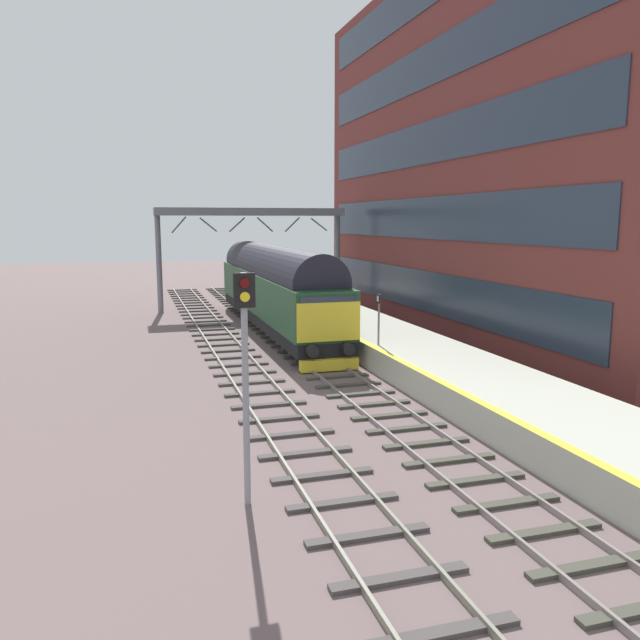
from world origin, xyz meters
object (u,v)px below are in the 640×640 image
diesel_locomotive (275,286)px  waiting_passenger (344,301)px  signal_post_near (245,365)px  platform_number_sign (379,312)px

diesel_locomotive → waiting_passenger: diesel_locomotive is taller
signal_post_near → platform_number_sign: (7.34, 10.78, -0.69)m
diesel_locomotive → signal_post_near: (-5.29, -20.84, 0.58)m
diesel_locomotive → platform_number_sign: bearing=-78.5°
platform_number_sign → diesel_locomotive: bearing=101.5°
diesel_locomotive → platform_number_sign: size_ratio=9.68×
signal_post_near → waiting_passenger: signal_post_near is taller
diesel_locomotive → signal_post_near: 21.51m
signal_post_near → waiting_passenger: size_ratio=3.04×
signal_post_near → waiting_passenger: bearing=64.9°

